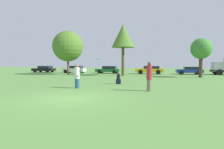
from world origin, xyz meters
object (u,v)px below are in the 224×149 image
object	(u,v)px
person_thrower	(77,76)
tree_1	(123,36)
parked_car_black	(44,69)
frisbee	(99,59)
tree_0	(68,46)
tree_2	(201,49)
parked_car_yellow	(150,70)
person_catcher	(149,76)
parked_car_green	(108,70)
bystander_sitting	(118,79)
parked_car_white	(75,69)
parked_car_blue	(190,70)

from	to	relation	value
person_thrower	tree_1	world-z (taller)	tree_1
parked_car_black	frisbee	bearing A→B (deg)	129.09
tree_0	tree_2	size ratio (longest dim) A/B	1.38
tree_2	parked_car_yellow	bearing A→B (deg)	136.49
parked_car_black	person_catcher	bearing A→B (deg)	134.25
person_catcher	tree_0	size ratio (longest dim) A/B	0.28
tree_0	parked_car_green	distance (m)	7.75
bystander_sitting	parked_car_green	bearing A→B (deg)	108.29
tree_2	frisbee	bearing A→B (deg)	-123.56
tree_2	parked_car_black	distance (m)	26.62
parked_car_black	tree_1	bearing A→B (deg)	159.50
parked_car_white	parked_car_blue	size ratio (longest dim) A/B	1.00
parked_car_blue	tree_0	bearing A→B (deg)	13.52
tree_1	parked_car_green	world-z (taller)	tree_1
person_thrower	parked_car_black	size ratio (longest dim) A/B	0.42
person_catcher	tree_2	bearing A→B (deg)	-109.49
parked_car_green	parked_car_yellow	world-z (taller)	parked_car_yellow
tree_0	parked_car_white	world-z (taller)	tree_0
person_thrower	parked_car_yellow	distance (m)	19.38
frisbee	parked_car_green	distance (m)	19.81
person_thrower	frisbee	size ratio (longest dim) A/B	6.61
frisbee	parked_car_black	size ratio (longest dim) A/B	0.06
tree_2	parked_car_white	xyz separation A→B (m)	(-19.29, 5.71, -2.78)
bystander_sitting	parked_car_black	bearing A→B (deg)	137.90
bystander_sitting	tree_0	bearing A→B (deg)	132.85
bystander_sitting	tree_2	world-z (taller)	tree_2
frisbee	tree_2	xyz separation A→B (m)	(8.70, 13.11, 1.38)
tree_0	parked_car_blue	bearing A→B (deg)	15.55
person_catcher	tree_1	distance (m)	15.52
person_thrower	bystander_sitting	bearing A→B (deg)	58.55
person_catcher	frisbee	size ratio (longest dim) A/B	7.26
tree_0	parked_car_green	world-z (taller)	tree_0
frisbee	bystander_sitting	size ratio (longest dim) A/B	0.25
tree_1	parked_car_yellow	distance (m)	7.71
parked_car_yellow	person_thrower	bearing A→B (deg)	76.08
bystander_sitting	tree_2	size ratio (longest dim) A/B	0.21
tree_1	parked_car_blue	distance (m)	11.90
person_thrower	parked_car_blue	world-z (taller)	person_thrower
parked_car_black	parked_car_blue	world-z (taller)	parked_car_black
parked_car_yellow	parked_car_blue	bearing A→B (deg)	-177.78
frisbee	parked_car_white	size ratio (longest dim) A/B	0.07
tree_2	parked_car_green	distance (m)	14.90
bystander_sitting	parked_car_white	distance (m)	18.88
parked_car_green	parked_car_blue	distance (m)	12.89
person_thrower	parked_car_green	xyz separation A→B (m)	(-2.89, 18.99, -0.22)
parked_car_white	parked_car_yellow	xyz separation A→B (m)	(12.88, 0.37, 0.02)
bystander_sitting	tree_1	xyz separation A→B (m)	(-1.69, 10.57, 5.01)
tree_1	person_catcher	bearing A→B (deg)	-72.47
frisbee	parked_car_green	world-z (taller)	frisbee
parked_car_black	parked_car_yellow	bearing A→B (deg)	177.16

